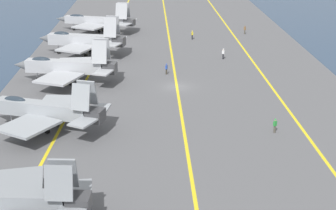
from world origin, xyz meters
TOP-DOWN VIEW (x-y plane):
  - ground_plane at (0.00, 0.00)m, footprint 2000.00×2000.00m
  - carrier_deck at (0.00, 0.00)m, footprint 214.95×49.12m
  - deck_stripe_foul_line at (0.00, -13.51)m, footprint 193.45×1.97m
  - deck_stripe_centerline at (0.00, 0.00)m, footprint 193.46×0.36m
  - deck_stripe_edge_line at (0.00, 13.51)m, footprint 193.25×9.71m
  - parked_jet_third at (-14.92, 15.76)m, footprint 13.36×15.15m
  - parked_jet_fourth at (2.47, 15.86)m, footprint 14.22×15.39m
  - parked_jet_fifth at (18.04, 15.39)m, footprint 13.20×15.63m
  - parked_jet_sixth at (36.88, 14.76)m, footprint 13.10×17.35m
  - crew_brown_vest at (33.58, -15.64)m, footprint 0.42×0.46m
  - crew_yellow_vest at (29.13, -4.50)m, footprint 0.42×0.33m
  - crew_white_vest at (14.50, -8.60)m, footprint 0.36×0.44m
  - crew_blue_vest at (6.06, 1.30)m, footprint 0.45×0.37m
  - crew_green_vest at (-16.80, -10.20)m, footprint 0.44×0.46m

SIDE VIEW (x-z plane):
  - ground_plane at x=0.00m, z-range 0.00..0.00m
  - carrier_deck at x=0.00m, z-range 0.00..0.40m
  - deck_stripe_foul_line at x=0.00m, z-range 0.40..0.41m
  - deck_stripe_centerline at x=0.00m, z-range 0.40..0.41m
  - deck_stripe_edge_line at x=0.00m, z-range 0.40..0.41m
  - crew_green_vest at x=-16.80m, z-range 0.48..2.19m
  - crew_blue_vest at x=6.06m, z-range 0.48..2.20m
  - crew_brown_vest at x=33.58m, z-range 0.49..2.22m
  - crew_yellow_vest at x=29.13m, z-range 0.49..2.25m
  - crew_white_vest at x=14.50m, z-range 0.49..2.33m
  - parked_jet_sixth at x=36.88m, z-range -0.40..5.87m
  - parked_jet_third at x=-14.92m, z-range -0.28..5.87m
  - parked_jet_fourth at x=2.47m, z-range -0.46..6.14m
  - parked_jet_fifth at x=18.04m, z-range -0.38..6.58m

